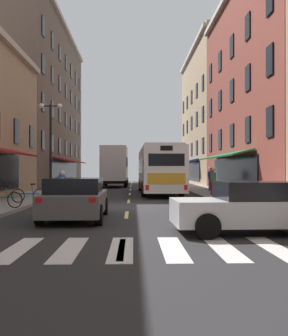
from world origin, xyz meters
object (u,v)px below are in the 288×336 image
object	(u,v)px
transit_bus	(159,170)
motorcycle_rider	(62,192)
bicycle_near	(3,199)
bicycle_mid	(29,195)
box_truck	(115,167)
pedestrian_near	(210,178)
sedan_mid	(76,198)
sedan_near	(261,207)
pedestrian_mid	(213,181)
street_lamp_twin	(51,145)

from	to	relation	value
transit_bus	motorcycle_rider	bearing A→B (deg)	-115.31
bicycle_near	bicycle_mid	xyz separation A→B (m)	(0.40, 2.51, 0.00)
transit_bus	box_truck	bearing A→B (deg)	107.97
bicycle_near	pedestrian_near	bearing A→B (deg)	49.90
box_truck	sedan_mid	size ratio (longest dim) A/B	1.66
bicycle_mid	sedan_mid	bearing A→B (deg)	-61.04
transit_bus	pedestrian_near	xyz separation A→B (m)	(3.94, 1.30, -0.65)
bicycle_mid	pedestrian_near	bearing A→B (deg)	44.92
transit_bus	pedestrian_near	distance (m)	4.20
sedan_mid	pedestrian_near	xyz separation A→B (m)	(7.70, 16.01, 0.36)
sedan_near	pedestrian_mid	world-z (taller)	pedestrian_mid
box_truck	pedestrian_near	distance (m)	12.46
transit_bus	pedestrian_mid	size ratio (longest dim) A/B	7.05
transit_bus	sedan_near	xyz separation A→B (m)	(1.61, -17.73, -1.02)
transit_bus	bicycle_near	world-z (taller)	transit_bus
motorcycle_rider	pedestrian_mid	world-z (taller)	pedestrian_mid
motorcycle_rider	transit_bus	bearing A→B (deg)	64.69
sedan_near	street_lamp_twin	distance (m)	16.45
box_truck	pedestrian_mid	world-z (taller)	box_truck
transit_bus	motorcycle_rider	world-z (taller)	transit_bus
transit_bus	bicycle_mid	size ratio (longest dim) A/B	6.85
motorcycle_rider	bicycle_mid	xyz separation A→B (m)	(-1.76, 1.16, -0.21)
motorcycle_rider	bicycle_near	xyz separation A→B (m)	(-2.16, -1.35, -0.21)
bicycle_near	motorcycle_rider	bearing A→B (deg)	31.87
pedestrian_near	pedestrian_mid	size ratio (longest dim) A/B	1.06
sedan_mid	motorcycle_rider	bearing A→B (deg)	106.02
sedan_near	bicycle_near	distance (m)	10.53
sedan_mid	bicycle_mid	world-z (taller)	sedan_mid
bicycle_mid	pedestrian_mid	size ratio (longest dim) A/B	1.03
sedan_mid	bicycle_near	bearing A→B (deg)	139.70
transit_bus	pedestrian_near	bearing A→B (deg)	18.23
sedan_mid	box_truck	bearing A→B (deg)	89.68
motorcycle_rider	street_lamp_twin	size ratio (longest dim) A/B	0.37
sedan_near	bicycle_near	bearing A→B (deg)	146.11
sedan_mid	pedestrian_mid	size ratio (longest dim) A/B	2.64
motorcycle_rider	street_lamp_twin	distance (m)	7.37
sedan_mid	street_lamp_twin	size ratio (longest dim) A/B	0.78
bicycle_mid	street_lamp_twin	xyz separation A→B (m)	(-0.12, 5.50, 2.74)
transit_bus	box_truck	world-z (taller)	box_truck
motorcycle_rider	bicycle_near	size ratio (longest dim) A/B	1.22
transit_bus	box_truck	distance (m)	11.73
transit_bus	bicycle_mid	xyz separation A→B (m)	(-6.73, -9.35, -1.22)
motorcycle_rider	pedestrian_near	bearing A→B (deg)	52.96
sedan_near	motorcycle_rider	size ratio (longest dim) A/B	2.25
sedan_near	sedan_mid	xyz separation A→B (m)	(-5.37, 3.01, 0.01)
sedan_near	pedestrian_near	bearing A→B (deg)	83.01
bicycle_near	pedestrian_mid	size ratio (longest dim) A/B	1.02
box_truck	bicycle_mid	distance (m)	20.79
pedestrian_mid	sedan_mid	bearing A→B (deg)	-8.28
box_truck	sedan_mid	world-z (taller)	box_truck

